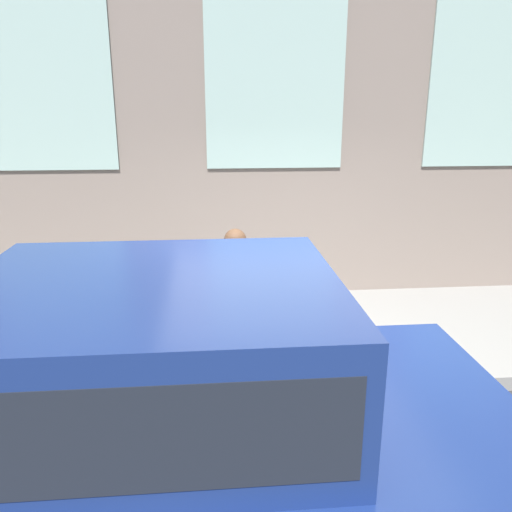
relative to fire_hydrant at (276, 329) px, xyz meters
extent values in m
plane|color=#2D2D30|center=(-0.49, -0.22, -0.53)|extent=(80.00, 80.00, 0.00)
cube|color=gray|center=(0.79, -0.22, -0.46)|extent=(2.57, 60.00, 0.15)
cube|color=#9EBCB2|center=(2.06, -3.16, 2.49)|extent=(0.03, 1.80, 2.16)
cube|color=#9EBCB2|center=(2.06, -0.22, 2.49)|extent=(0.03, 1.80, 2.16)
cube|color=#9EBCB2|center=(2.06, 2.72, 2.49)|extent=(0.03, 1.80, 2.16)
cylinder|color=gray|center=(0.00, 0.00, -0.36)|extent=(0.35, 0.35, 0.04)
cylinder|color=gray|center=(0.00, 0.00, -0.08)|extent=(0.26, 0.26, 0.61)
sphere|color=slate|center=(0.00, 0.00, 0.23)|extent=(0.27, 0.27, 0.27)
cylinder|color=black|center=(0.00, 0.00, 0.31)|extent=(0.09, 0.09, 0.11)
cylinder|color=gray|center=(0.00, -0.18, 0.00)|extent=(0.09, 0.10, 0.09)
cylinder|color=gray|center=(0.00, 0.18, 0.00)|extent=(0.09, 0.10, 0.09)
cylinder|color=#726651|center=(0.10, 0.40, -0.05)|extent=(0.10, 0.10, 0.67)
cylinder|color=#726651|center=(0.24, 0.40, -0.05)|extent=(0.10, 0.10, 0.67)
cube|color=#268C4C|center=(0.17, 0.40, 0.54)|extent=(0.18, 0.13, 0.51)
cylinder|color=#268C4C|center=(0.04, 0.40, 0.56)|extent=(0.08, 0.08, 0.48)
cylinder|color=#268C4C|center=(0.30, 0.40, 0.56)|extent=(0.08, 0.08, 0.48)
sphere|color=brown|center=(0.17, 0.40, 0.91)|extent=(0.22, 0.22, 0.22)
cylinder|color=black|center=(-1.15, 2.29, -0.17)|extent=(0.24, 0.72, 0.72)
cylinder|color=black|center=(-1.15, -0.37, -0.17)|extent=(0.24, 0.72, 0.72)
cube|color=navy|center=(-2.02, 0.96, 0.15)|extent=(1.98, 4.28, 0.65)
cube|color=navy|center=(-2.02, 0.96, 0.87)|extent=(1.74, 2.06, 0.78)
cube|color=#1E232D|center=(-2.02, 0.96, 0.87)|extent=(1.75, 1.89, 0.50)
camera|label=1|loc=(-4.64, 0.62, 2.15)|focal=35.00mm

